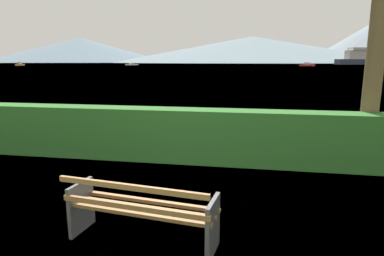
# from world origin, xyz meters

# --- Properties ---
(ground_plane) EXTENTS (1400.00, 1400.00, 0.00)m
(ground_plane) POSITION_xyz_m (0.00, 0.00, 0.00)
(ground_plane) COLOR #567A38
(water_surface) EXTENTS (620.00, 620.00, 0.00)m
(water_surface) POSITION_xyz_m (0.00, 308.37, 0.00)
(water_surface) COLOR #7A99A8
(water_surface) RESTS_ON ground_plane
(park_bench) EXTENTS (1.94, 0.81, 0.87)m
(park_bench) POSITION_xyz_m (-0.01, -0.06, 0.43)
(park_bench) COLOR olive
(park_bench) RESTS_ON ground_plane
(hedge_row) EXTENTS (11.98, 0.64, 1.19)m
(hedge_row) POSITION_xyz_m (0.00, 3.43, 0.60)
(hedge_row) COLOR #2D6B28
(hedge_row) RESTS_ON ground_plane
(cargo_ship_large) EXTENTS (69.24, 21.33, 10.81)m
(cargo_ship_large) POSITION_xyz_m (84.30, 233.40, 3.02)
(cargo_ship_large) COLOR #2D384C
(cargo_ship_large) RESTS_ON water_surface
(fishing_boat_near) EXTENTS (6.04, 7.07, 1.33)m
(fishing_boat_near) POSITION_xyz_m (-64.50, 172.10, 0.48)
(fishing_boat_near) COLOR silver
(fishing_boat_near) RESTS_ON water_surface
(sailboat_mid) EXTENTS (6.24, 7.47, 1.64)m
(sailboat_mid) POSITION_xyz_m (25.80, 154.48, 0.57)
(sailboat_mid) COLOR #B2332D
(sailboat_mid) RESTS_ON water_surface
(tender_far) EXTENTS (4.53, 1.54, 1.82)m
(tender_far) POSITION_xyz_m (-112.66, 144.09, 0.63)
(tender_far) COLOR gold
(tender_far) RESTS_ON water_surface
(distant_hills) EXTENTS (826.43, 437.96, 89.38)m
(distant_hills) POSITION_xyz_m (24.23, 546.50, 29.90)
(distant_hills) COLOR slate
(distant_hills) RESTS_ON ground_plane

